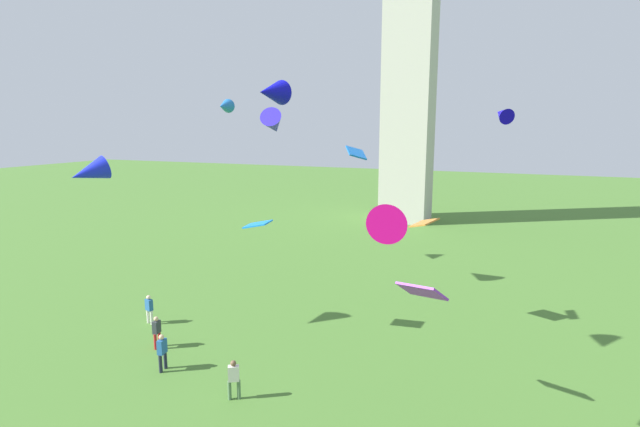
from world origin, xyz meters
TOP-DOWN VIEW (x-y plane):
  - person_0 at (-11.93, 18.42)m, footprint 0.51×0.37m
  - person_1 at (-3.33, 13.65)m, footprint 0.51×0.45m
  - person_2 at (-7.64, 14.44)m, footprint 0.32×0.54m
  - person_3 at (-9.46, 16.18)m, footprint 0.31×0.51m
  - kite_flying_0 at (-5.44, 19.56)m, footprint 1.35×0.94m
  - kite_flying_1 at (5.95, 23.37)m, footprint 1.23×1.42m
  - kite_flying_2 at (-0.90, 21.88)m, footprint 1.39×1.63m
  - kite_flying_3 at (3.73, 16.06)m, footprint 2.04×1.61m
  - kite_flying_5 at (3.17, 13.23)m, footprint 1.42×2.01m
  - kite_flying_6 at (-8.16, 26.68)m, footprint 1.94×2.65m
  - kite_flying_7 at (-13.29, 16.30)m, footprint 1.91×2.31m
  - kite_flying_8 at (-13.89, 29.67)m, footprint 1.25×1.66m
  - kite_flying_9 at (-2.84, 16.41)m, footprint 1.29×1.67m
  - kite_flying_10 at (2.30, 24.12)m, footprint 1.73×1.77m

SIDE VIEW (x-z plane):
  - person_3 at x=-9.46m, z-range 0.11..1.78m
  - person_0 at x=-11.93m, z-range 0.11..1.80m
  - person_1 at x=-3.33m, z-range 0.11..1.82m
  - person_2 at x=-7.64m, z-range 0.12..1.87m
  - kite_flying_3 at x=3.73m, z-range 4.37..5.28m
  - kite_flying_10 at x=2.30m, z-range 5.53..6.25m
  - kite_flying_0 at x=-5.44m, z-range 5.86..6.29m
  - kite_flying_5 at x=3.17m, z-range 7.47..8.93m
  - kite_flying_7 at x=-13.29m, z-range 7.95..9.58m
  - kite_flying_2 at x=-0.90m, z-range 9.38..10.09m
  - kite_flying_6 at x=-8.16m, z-range 10.08..12.26m
  - kite_flying_1 at x=5.95m, z-range 11.14..12.13m
  - kite_flying_9 at x=-2.84m, z-range 11.90..13.01m
  - kite_flying_8 at x=-13.89m, z-range 11.96..13.10m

